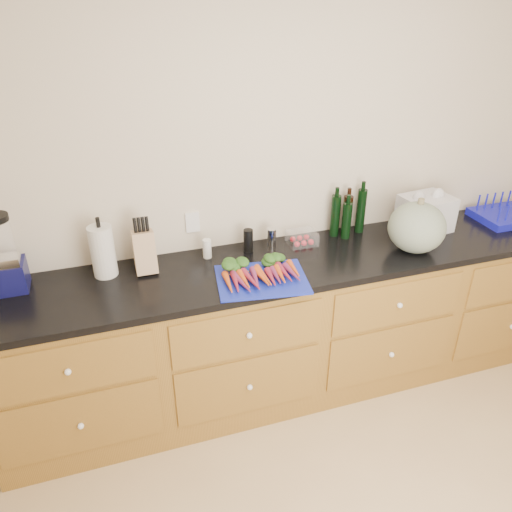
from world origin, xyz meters
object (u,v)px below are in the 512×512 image
object	(u,v)px
knife_block	(145,252)
dish_rack	(506,214)
tomato_box	(302,238)
cutting_board	(262,279)
squash	(417,227)
carrots	(260,272)
blender_appliance	(5,258)
paper_towel	(103,251)

from	to	relation	value
knife_block	dish_rack	world-z (taller)	knife_block
tomato_box	cutting_board	bearing A→B (deg)	-138.08
cutting_board	squash	xyz separation A→B (m)	(0.97, 0.05, 0.14)
squash	carrots	bearing A→B (deg)	-178.86
cutting_board	carrots	size ratio (longest dim) A/B	1.17
blender_appliance	paper_towel	xyz separation A→B (m)	(0.47, 0.00, -0.04)
carrots	dish_rack	distance (m)	1.81
paper_towel	dish_rack	xyz separation A→B (m)	(2.59, -0.08, -0.10)
cutting_board	knife_block	distance (m)	0.65
carrots	tomato_box	size ratio (longest dim) A/B	2.41
cutting_board	blender_appliance	world-z (taller)	blender_appliance
cutting_board	knife_block	world-z (taller)	knife_block
blender_appliance	knife_block	xyz separation A→B (m)	(0.68, -0.02, -0.07)
squash	dish_rack	size ratio (longest dim) A/B	0.84
squash	knife_block	xyz separation A→B (m)	(-1.54, 0.25, -0.03)
blender_appliance	knife_block	size ratio (longest dim) A/B	1.81
cutting_board	blender_appliance	bearing A→B (deg)	165.79
blender_appliance	tomato_box	bearing A→B (deg)	0.43
paper_towel	knife_block	xyz separation A→B (m)	(0.21, -0.02, -0.03)
blender_appliance	paper_towel	world-z (taller)	blender_appliance
squash	tomato_box	xyz separation A→B (m)	(-0.60, 0.28, -0.11)
cutting_board	paper_towel	xyz separation A→B (m)	(-0.78, 0.32, 0.14)
knife_block	dish_rack	distance (m)	2.37
squash	blender_appliance	distance (m)	2.24
squash	tomato_box	world-z (taller)	squash
dish_rack	cutting_board	bearing A→B (deg)	-172.41
carrots	squash	distance (m)	0.97
knife_block	tomato_box	bearing A→B (deg)	1.83
paper_towel	tomato_box	bearing A→B (deg)	0.50
paper_towel	knife_block	size ratio (longest dim) A/B	1.25
cutting_board	carrots	distance (m)	0.04
paper_towel	dish_rack	distance (m)	2.59
cutting_board	dish_rack	xyz separation A→B (m)	(1.80, 0.24, 0.03)
paper_towel	tomato_box	world-z (taller)	paper_towel
dish_rack	carrots	bearing A→B (deg)	-173.40
tomato_box	blender_appliance	bearing A→B (deg)	-179.57
knife_block	squash	bearing A→B (deg)	-9.21
cutting_board	paper_towel	world-z (taller)	paper_towel
paper_towel	knife_block	world-z (taller)	paper_towel
squash	paper_towel	xyz separation A→B (m)	(-1.75, 0.27, -0.01)
squash	paper_towel	world-z (taller)	squash
squash	tomato_box	bearing A→B (deg)	155.01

